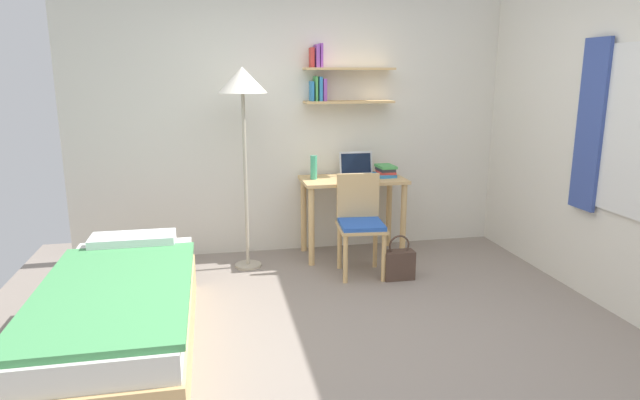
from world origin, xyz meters
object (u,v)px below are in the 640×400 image
at_px(desk, 353,194).
at_px(handbag, 399,264).
at_px(bed, 120,314).
at_px(water_bottle, 314,167).
at_px(laptop, 357,170).
at_px(standing_lamp, 243,90).
at_px(desk_chair, 360,220).
at_px(book_stack, 385,171).

bearing_deg(desk, handbag, -71.91).
xyz_separation_m(bed, water_bottle, (1.55, 1.55, 0.64)).
height_order(laptop, handbag, laptop).
relative_size(standing_lamp, water_bottle, 7.96).
xyz_separation_m(laptop, water_bottle, (-0.44, -0.06, 0.05)).
xyz_separation_m(desk, desk_chair, (-0.06, -0.48, -0.12)).
bearing_deg(standing_lamp, desk, 7.71).
bearing_deg(desk, standing_lamp, -172.29).
bearing_deg(desk_chair, handbag, -37.96).
xyz_separation_m(desk, handbag, (0.23, -0.71, -0.47)).
bearing_deg(water_bottle, desk, -3.99).
xyz_separation_m(desk, standing_lamp, (-1.02, -0.14, 0.99)).
relative_size(desk_chair, standing_lamp, 0.49).
xyz_separation_m(bed, book_stack, (2.26, 1.56, 0.58)).
distance_m(bed, desk, 2.49).
distance_m(desk, laptop, 0.24).
height_order(bed, water_bottle, water_bottle).
bearing_deg(handbag, desk, 108.09).
distance_m(desk, standing_lamp, 1.43).
bearing_deg(standing_lamp, handbag, -24.32).
bearing_deg(laptop, bed, -140.98).
distance_m(book_stack, handbag, 1.01).
bearing_deg(water_bottle, laptop, 8.13).
height_order(standing_lamp, laptop, standing_lamp).
xyz_separation_m(desk_chair, water_bottle, (-0.32, 0.51, 0.39)).
distance_m(laptop, book_stack, 0.27).
bearing_deg(desk_chair, water_bottle, 122.08).
bearing_deg(laptop, book_stack, -12.98).
bearing_deg(bed, handbag, 20.83).
distance_m(desk, desk_chair, 0.50).
bearing_deg(handbag, book_stack, 82.24).
height_order(bed, desk_chair, desk_chair).
relative_size(laptop, book_stack, 1.35).
bearing_deg(book_stack, standing_lamp, -172.98).
relative_size(bed, handbag, 5.09).
height_order(standing_lamp, book_stack, standing_lamp).
bearing_deg(bed, water_bottle, 44.99).
xyz_separation_m(bed, desk_chair, (1.87, 1.05, 0.24)).
bearing_deg(desk_chair, standing_lamp, 160.46).
bearing_deg(handbag, laptop, 101.68).
relative_size(bed, water_bottle, 8.90).
relative_size(standing_lamp, book_stack, 7.24).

